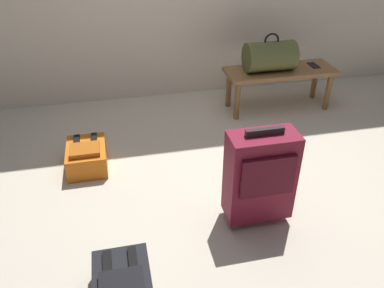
% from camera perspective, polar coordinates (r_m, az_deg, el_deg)
% --- Properties ---
extents(ground_plane, '(6.60, 6.60, 0.00)m').
position_cam_1_polar(ground_plane, '(2.76, 5.19, -5.90)').
color(ground_plane, beige).
extents(bench, '(1.00, 0.36, 0.38)m').
position_cam_1_polar(bench, '(3.70, 12.73, 9.77)').
color(bench, olive).
rests_on(bench, ground).
extents(duffel_bag_olive, '(0.44, 0.26, 0.34)m').
position_cam_1_polar(duffel_bag_olive, '(3.58, 11.32, 12.48)').
color(duffel_bag_olive, '#51562D').
rests_on(duffel_bag_olive, bench).
extents(cell_phone, '(0.07, 0.14, 0.01)m').
position_cam_1_polar(cell_phone, '(3.84, 17.37, 10.93)').
color(cell_phone, '#191E4C').
rests_on(cell_phone, bench).
extents(suitcase_upright_burgundy, '(0.39, 0.22, 0.65)m').
position_cam_1_polar(suitcase_upright_burgundy, '(2.31, 9.93, -4.55)').
color(suitcase_upright_burgundy, maroon).
rests_on(suitcase_upright_burgundy, ground).
extents(backpack_orange, '(0.28, 0.38, 0.21)m').
position_cam_1_polar(backpack_orange, '(2.97, -15.13, -1.72)').
color(backpack_orange, orange).
rests_on(backpack_orange, ground).
extents(backpack_dark, '(0.28, 0.38, 0.21)m').
position_cam_1_polar(backpack_dark, '(2.06, -10.08, -19.93)').
color(backpack_dark, black).
rests_on(backpack_dark, ground).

